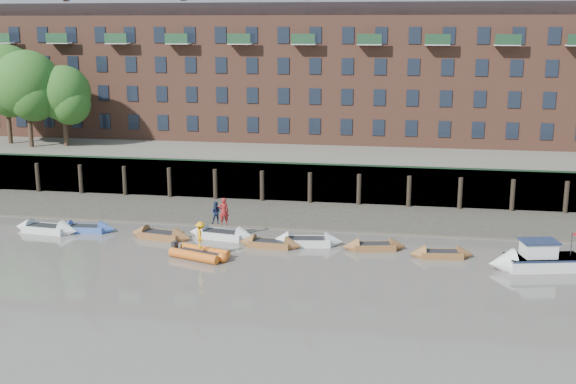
% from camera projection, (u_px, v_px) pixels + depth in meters
% --- Properties ---
extents(ground, '(220.00, 220.00, 0.00)m').
position_uv_depth(ground, '(217.00, 298.00, 38.68)').
color(ground, '#605A53').
rests_on(ground, ground).
extents(foreshore, '(110.00, 8.00, 0.50)m').
position_uv_depth(foreshore, '(278.00, 214.00, 55.97)').
color(foreshore, '#3D382F').
rests_on(foreshore, ground).
extents(mud_band, '(110.00, 1.60, 0.10)m').
position_uv_depth(mud_band, '(269.00, 226.00, 52.70)').
color(mud_band, '#4C4336').
rests_on(mud_band, ground).
extents(river_wall, '(110.00, 1.23, 3.30)m').
position_uv_depth(river_wall, '(287.00, 182.00, 59.81)').
color(river_wall, '#2D2A26').
rests_on(river_wall, ground).
extents(bank_terrace, '(110.00, 28.00, 3.20)m').
position_uv_depth(bank_terrace, '(310.00, 154.00, 72.89)').
color(bank_terrace, '#5E594D').
rests_on(bank_terrace, ground).
extents(apartment_terrace, '(80.60, 15.56, 20.98)m').
position_uv_depth(apartment_terrace, '(312.00, 40.00, 71.31)').
color(apartment_terrace, brown).
rests_on(apartment_terrace, bank_terrace).
extents(tree_cluster, '(11.76, 7.74, 9.40)m').
position_uv_depth(tree_cluster, '(25.00, 83.00, 67.11)').
color(tree_cluster, '#3A281C').
rests_on(tree_cluster, bank_terrace).
extents(rowboat_0, '(5.06, 1.95, 1.43)m').
position_uv_depth(rowboat_0, '(46.00, 229.00, 51.01)').
color(rowboat_0, silver).
rests_on(rowboat_0, ground).
extents(rowboat_1, '(4.43, 1.61, 1.26)m').
position_uv_depth(rowboat_1, '(85.00, 229.00, 51.13)').
color(rowboat_1, '#3D5DAD').
rests_on(rowboat_1, ground).
extents(rowboat_2, '(4.75, 2.10, 1.33)m').
position_uv_depth(rowboat_2, '(161.00, 235.00, 49.51)').
color(rowboat_2, brown).
rests_on(rowboat_2, ground).
extents(rowboat_3, '(5.04, 2.17, 1.41)m').
position_uv_depth(rowboat_3, '(222.00, 235.00, 49.59)').
color(rowboat_3, silver).
rests_on(rowboat_3, ground).
extents(rowboat_4, '(4.37, 1.59, 1.24)m').
position_uv_depth(rowboat_4, '(270.00, 244.00, 47.61)').
color(rowboat_4, brown).
rests_on(rowboat_4, ground).
extents(rowboat_5, '(5.03, 2.14, 1.41)m').
position_uv_depth(rowboat_5, '(306.00, 242.00, 47.98)').
color(rowboat_5, silver).
rests_on(rowboat_5, ground).
extents(rowboat_6, '(4.34, 2.04, 1.21)m').
position_uv_depth(rowboat_6, '(374.00, 246.00, 47.05)').
color(rowboat_6, brown).
rests_on(rowboat_6, ground).
extents(rowboat_7, '(4.18, 1.69, 1.18)m').
position_uv_depth(rowboat_7, '(441.00, 254.00, 45.49)').
color(rowboat_7, brown).
rests_on(rowboat_7, ground).
extents(rib_tender, '(3.95, 2.88, 0.67)m').
position_uv_depth(rib_tender, '(202.00, 254.00, 45.32)').
color(rib_tender, '#D55F18').
rests_on(rib_tender, ground).
extents(motor_launch, '(5.84, 3.04, 2.30)m').
position_uv_depth(motor_launch, '(529.00, 260.00, 43.16)').
color(motor_launch, silver).
rests_on(motor_launch, ground).
extents(person_rower_a, '(0.81, 0.67, 1.89)m').
position_uv_depth(person_rower_a, '(224.00, 211.00, 49.22)').
color(person_rower_a, maroon).
rests_on(person_rower_a, rowboat_3).
extents(person_rower_b, '(0.85, 0.71, 1.58)m').
position_uv_depth(person_rower_b, '(216.00, 213.00, 49.42)').
color(person_rower_b, '#19233F').
rests_on(person_rower_b, rowboat_3).
extents(person_rib_crew, '(1.04, 1.28, 1.73)m').
position_uv_depth(person_rib_crew, '(201.00, 235.00, 45.12)').
color(person_rib_crew, orange).
rests_on(person_rib_crew, rib_tender).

